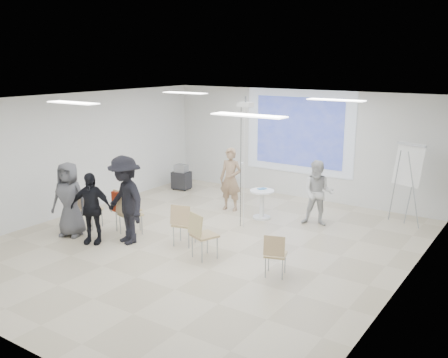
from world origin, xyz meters
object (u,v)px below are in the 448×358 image
Objects in this scene: chair_left_mid at (125,207)px; player_right at (318,190)px; chair_right_inner at (201,232)px; audience_left at (91,203)px; av_cart at (181,178)px; chair_left_inner at (127,211)px; pedestal_table at (262,202)px; chair_far_left at (89,207)px; laptop at (131,213)px; chair_right_far at (275,252)px; player_left at (231,175)px; chair_center at (183,221)px; audience_mid at (125,194)px; audience_outer at (69,195)px; flipchart_easel at (409,165)px.

player_right is at bearing 46.65° from chair_left_mid.
chair_right_inner is 0.53× the size of audience_left.
player_right reaches higher than av_cart.
pedestal_table is at bearing 70.97° from chair_left_inner.
pedestal_table is 0.89× the size of chair_far_left.
audience_left is at bearing 85.64° from laptop.
chair_right_inner is 1.58m from chair_right_far.
player_left is at bearing -28.25° from av_cart.
chair_far_left is at bearing -155.18° from chair_left_inner.
chair_center is 0.97× the size of chair_right_inner.
audience_left is (-2.44, -0.57, 0.32)m from chair_right_inner.
pedestal_table is 0.42× the size of player_left.
chair_right_inner reaches higher than chair_right_far.
laptop is 0.78m from audience_mid.
chair_left_mid is 1.22m from audience_outer.
audience_outer reaches higher than chair_left_inner.
chair_left_inner is 1.23× the size of av_cart.
chair_right_inner is (-1.03, -3.17, -0.30)m from player_right.
chair_right_far is 6.56m from av_cart.
audience_left is at bearing -127.87° from audience_mid.
pedestal_table is at bearing -109.70° from laptop.
audience_outer is (-4.21, -3.69, 0.07)m from player_right.
chair_left_mid reaches higher than av_cart.
pedestal_table is 1.03× the size of av_cart.
flipchart_easel reaches higher than audience_outer.
chair_center reaches higher than pedestal_table.
pedestal_table is at bearing 30.76° from audience_outer.
player_right is 2.28× the size of av_cart.
player_right is 4.44m from chair_left_mid.
audience_outer is at bearing -174.87° from chair_center.
av_cart is (-0.48, 3.97, -0.17)m from chair_far_left.
chair_right_far is 0.38× the size of audience_mid.
audience_left is at bearing -22.56° from audience_outer.
audience_outer is (-3.18, -0.52, 0.37)m from chair_right_inner.
audience_left is at bearing -81.36° from av_cart.
pedestal_table is 3.57m from av_cart.
player_left is 2.45× the size of av_cart.
player_left reaches higher than chair_left_inner.
audience_mid reaches higher than chair_left_inner.
chair_far_left is at bearing -159.99° from player_right.
chair_right_inner is at bearing -0.99° from chair_left_mid.
player_right is 0.80× the size of audience_mid.
player_right is 5.06× the size of laptop.
chair_right_inner reaches higher than chair_far_left.
player_right is 1.96× the size of chair_far_left.
chair_right_far is 3.48m from audience_mid.
chair_right_inner is at bearing -73.48° from player_left.
audience_mid reaches higher than chair_left_mid.
chair_center is at bearing -57.53° from av_cart.
audience_left is 7.15m from flipchart_easel.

